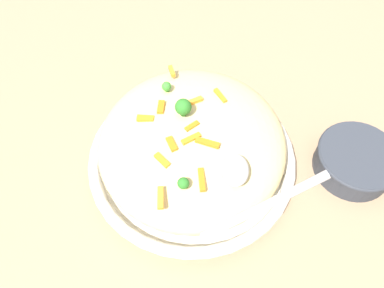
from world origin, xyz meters
TOP-DOWN VIEW (x-y plane):
  - ground_plane at (0.00, 0.00)m, footprint 2.40×2.40m
  - serving_bowl at (0.00, 0.00)m, footprint 0.38×0.38m
  - pasta_mound at (0.00, 0.00)m, footprint 0.33×0.32m
  - carrot_piece_0 at (-0.02, -0.08)m, footprint 0.01×0.03m
  - carrot_piece_1 at (-0.04, -0.05)m, footprint 0.03×0.01m
  - carrot_piece_2 at (-0.00, -0.00)m, footprint 0.02×0.02m
  - carrot_piece_3 at (-0.13, -0.04)m, footprint 0.03×0.02m
  - carrot_piece_4 at (0.06, -0.04)m, footprint 0.03×0.03m
  - carrot_piece_5 at (0.09, 0.02)m, footprint 0.04×0.01m
  - carrot_piece_6 at (0.13, -0.04)m, footprint 0.04×0.01m
  - carrot_piece_7 at (-0.05, -0.00)m, footprint 0.02×0.03m
  - carrot_piece_8 at (-0.07, 0.04)m, footprint 0.03×0.02m
  - carrot_piece_9 at (0.03, 0.03)m, footprint 0.02×0.04m
  - carrot_piece_10 at (0.02, -0.00)m, footprint 0.02×0.03m
  - carrot_piece_11 at (0.04, -0.03)m, footprint 0.03×0.02m
  - broccoli_floret_0 at (-0.02, -0.02)m, footprint 0.03×0.03m
  - broccoli_floret_1 at (-0.08, -0.05)m, footprint 0.02×0.02m
  - broccoli_floret_2 at (0.11, -0.01)m, footprint 0.02×0.02m
  - serving_spoon at (0.11, 0.08)m, footprint 0.14×0.16m
  - companion_bowl at (-0.01, 0.30)m, footprint 0.15×0.15m

SIDE VIEW (x-z plane):
  - ground_plane at x=0.00m, z-range 0.00..0.00m
  - serving_bowl at x=0.00m, z-range 0.00..0.05m
  - companion_bowl at x=-0.01m, z-range 0.00..0.06m
  - pasta_mound at x=0.00m, z-range 0.04..0.13m
  - carrot_piece_5 at x=0.09m, z-range 0.12..0.13m
  - carrot_piece_6 at x=0.13m, z-range 0.12..0.13m
  - carrot_piece_8 at x=-0.07m, z-range 0.12..0.13m
  - carrot_piece_4 at x=0.06m, z-range 0.12..0.13m
  - carrot_piece_3 at x=-0.13m, z-range 0.12..0.13m
  - carrot_piece_0 at x=-0.02m, z-range 0.12..0.13m
  - carrot_piece_1 at x=-0.04m, z-range 0.12..0.13m
  - carrot_piece_11 at x=0.04m, z-range 0.12..0.13m
  - carrot_piece_2 at x=0.00m, z-range 0.13..0.13m
  - carrot_piece_10 at x=0.02m, z-range 0.13..0.13m
  - carrot_piece_7 at x=-0.05m, z-range 0.13..0.13m
  - carrot_piece_9 at x=0.03m, z-range 0.13..0.13m
  - broccoli_floret_2 at x=0.11m, z-range 0.12..0.14m
  - broccoli_floret_1 at x=-0.08m, z-range 0.12..0.14m
  - broccoli_floret_0 at x=-0.02m, z-range 0.13..0.16m
  - serving_spoon at x=0.11m, z-range 0.10..0.20m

